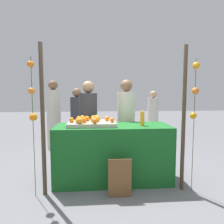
{
  "coord_description": "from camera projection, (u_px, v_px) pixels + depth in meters",
  "views": [
    {
      "loc": [
        -0.27,
        -3.3,
        1.44
      ],
      "look_at": [
        0.0,
        0.15,
        1.11
      ],
      "focal_mm": 33.47,
      "sensor_mm": 36.0,
      "label": 1
    }
  ],
  "objects": [
    {
      "name": "orange_1",
      "position": [
        80.0,
        121.0,
        3.11
      ],
      "size": [
        0.09,
        0.09,
        0.09
      ],
      "primitive_type": "sphere",
      "color": "orange",
      "rests_on": "orange_tray"
    },
    {
      "name": "orange_13",
      "position": [
        95.0,
        121.0,
        3.11
      ],
      "size": [
        0.08,
        0.08,
        0.08
      ],
      "primitive_type": "sphere",
      "color": "orange",
      "rests_on": "orange_tray"
    },
    {
      "name": "vendor_right",
      "position": [
        126.0,
        127.0,
        3.99
      ],
      "size": [
        0.33,
        0.33,
        1.67
      ],
      "color": "beige",
      "rests_on": "ground_plane"
    },
    {
      "name": "orange_6",
      "position": [
        98.0,
        119.0,
        3.31
      ],
      "size": [
        0.09,
        0.09,
        0.09
      ],
      "primitive_type": "sphere",
      "color": "orange",
      "rests_on": "orange_tray"
    },
    {
      "name": "orange_7",
      "position": [
        79.0,
        119.0,
        3.38
      ],
      "size": [
        0.08,
        0.08,
        0.08
      ],
      "primitive_type": "sphere",
      "color": "orange",
      "rests_on": "orange_tray"
    },
    {
      "name": "orange_12",
      "position": [
        97.0,
        117.0,
        3.55
      ],
      "size": [
        0.08,
        0.08,
        0.08
      ],
      "primitive_type": "sphere",
      "color": "orange",
      "rests_on": "orange_tray"
    },
    {
      "name": "garland_strand_left",
      "position": [
        32.0,
        97.0,
        2.76
      ],
      "size": [
        0.11,
        0.11,
        1.9
      ],
      "color": "#2D4C23",
      "rests_on": "ground_plane"
    },
    {
      "name": "chalkboard_sign",
      "position": [
        120.0,
        178.0,
        2.85
      ],
      "size": [
        0.32,
        0.03,
        0.55
      ],
      "color": "brown",
      "rests_on": "ground_plane"
    },
    {
      "name": "crowd_person_1",
      "position": [
        54.0,
        117.0,
        5.24
      ],
      "size": [
        0.35,
        0.35,
        1.72
      ],
      "color": "beige",
      "rests_on": "ground_plane"
    },
    {
      "name": "vendor_left",
      "position": [
        89.0,
        128.0,
        3.92
      ],
      "size": [
        0.33,
        0.33,
        1.64
      ],
      "color": "#333338",
      "rests_on": "ground_plane"
    },
    {
      "name": "orange_14",
      "position": [
        82.0,
        118.0,
        3.45
      ],
      "size": [
        0.09,
        0.09,
        0.09
      ],
      "primitive_type": "sphere",
      "color": "orange",
      "rests_on": "orange_tray"
    },
    {
      "name": "canopy_post_left",
      "position": [
        43.0,
        121.0,
        2.86
      ],
      "size": [
        0.06,
        0.06,
        2.1
      ],
      "primitive_type": "cylinder",
      "color": "#473828",
      "rests_on": "ground_plane"
    },
    {
      "name": "garland_strand_right",
      "position": [
        195.0,
        91.0,
        2.92
      ],
      "size": [
        0.1,
        0.11,
        1.9
      ],
      "color": "#2D4C23",
      "rests_on": "ground_plane"
    },
    {
      "name": "orange_2",
      "position": [
        78.0,
        121.0,
        3.18
      ],
      "size": [
        0.07,
        0.07,
        0.07
      ],
      "primitive_type": "sphere",
      "color": "orange",
      "rests_on": "orange_tray"
    },
    {
      "name": "orange_5",
      "position": [
        93.0,
        120.0,
        3.21
      ],
      "size": [
        0.09,
        0.09,
        0.09
      ],
      "primitive_type": "sphere",
      "color": "orange",
      "rests_on": "orange_tray"
    },
    {
      "name": "orange_8",
      "position": [
        107.0,
        118.0,
        3.52
      ],
      "size": [
        0.07,
        0.07,
        0.07
      ],
      "primitive_type": "sphere",
      "color": "orange",
      "rests_on": "orange_tray"
    },
    {
      "name": "crowd_person_0",
      "position": [
        153.0,
        119.0,
        5.9
      ],
      "size": [
        0.3,
        0.3,
        1.47
      ],
      "color": "beige",
      "rests_on": "ground_plane"
    },
    {
      "name": "orange_3",
      "position": [
        93.0,
        118.0,
        3.44
      ],
      "size": [
        0.09,
        0.09,
        0.09
      ],
      "primitive_type": "sphere",
      "color": "orange",
      "rests_on": "orange_tray"
    },
    {
      "name": "ground_plane",
      "position": [
        113.0,
        180.0,
        3.43
      ],
      "size": [
        24.0,
        24.0,
        0.0
      ],
      "primitive_type": "plane",
      "color": "slate"
    },
    {
      "name": "juice_bottle",
      "position": [
        142.0,
        119.0,
        3.31
      ],
      "size": [
        0.07,
        0.07,
        0.24
      ],
      "color": "orange",
      "rests_on": "stall_counter"
    },
    {
      "name": "orange_11",
      "position": [
        87.0,
        118.0,
        3.42
      ],
      "size": [
        0.08,
        0.08,
        0.08
      ],
      "primitive_type": "sphere",
      "color": "orange",
      "rests_on": "orange_tray"
    },
    {
      "name": "orange_4",
      "position": [
        107.0,
        119.0,
        3.41
      ],
      "size": [
        0.07,
        0.07,
        0.07
      ],
      "primitive_type": "sphere",
      "color": "orange",
      "rests_on": "orange_tray"
    },
    {
      "name": "orange_0",
      "position": [
        84.0,
        120.0,
        3.23
      ],
      "size": [
        0.08,
        0.08,
        0.08
      ],
      "primitive_type": "sphere",
      "color": "orange",
      "rests_on": "orange_tray"
    },
    {
      "name": "stall_counter",
      "position": [
        113.0,
        153.0,
        3.39
      ],
      "size": [
        1.83,
        0.73,
        0.91
      ],
      "primitive_type": "cube",
      "color": "#196023",
      "rests_on": "ground_plane"
    },
    {
      "name": "orange_9",
      "position": [
        112.0,
        120.0,
        3.25
      ],
      "size": [
        0.07,
        0.07,
        0.07
      ],
      "primitive_type": "sphere",
      "color": "orange",
      "rests_on": "orange_tray"
    },
    {
      "name": "orange_10",
      "position": [
        72.0,
        120.0,
        3.24
      ],
      "size": [
        0.08,
        0.08,
        0.08
      ],
      "primitive_type": "sphere",
      "color": "orange",
      "rests_on": "orange_tray"
    },
    {
      "name": "orange_tray",
      "position": [
        92.0,
        124.0,
        3.33
      ],
      "size": [
        0.75,
        0.55,
        0.06
      ],
      "primitive_type": "cube",
      "color": "#B2AD99",
      "rests_on": "stall_counter"
    },
    {
      "name": "crowd_person_2",
      "position": [
        77.0,
        123.0,
        4.88
      ],
      "size": [
        0.31,
        0.31,
        1.53
      ],
      "color": "#333338",
      "rests_on": "ground_plane"
    },
    {
      "name": "canopy_post_right",
      "position": [
        184.0,
        119.0,
        3.01
      ],
      "size": [
        0.06,
        0.06,
        2.1
      ],
      "primitive_type": "cylinder",
      "color": "#473828",
      "rests_on": "ground_plane"
    }
  ]
}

